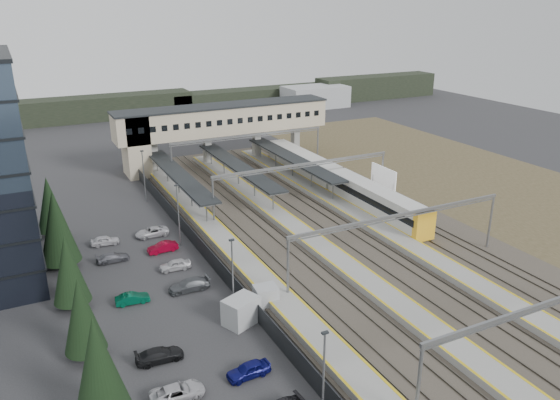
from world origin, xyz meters
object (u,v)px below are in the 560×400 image
footbridge (210,124)px  relay_cabin_near (241,311)px  train (337,181)px  billboard (383,178)px  relay_cabin_far (266,296)px

footbridge → relay_cabin_near: bearing=-106.8°
relay_cabin_near → train: 39.25m
relay_cabin_near → billboard: billboard is taller
relay_cabin_near → relay_cabin_far: bearing=28.8°
relay_cabin_near → train: train is taller
relay_cabin_near → footbridge: size_ratio=0.10×
relay_cabin_far → train: 35.44m
relay_cabin_near → relay_cabin_far: relay_cabin_near is taller
relay_cabin_near → footbridge: footbridge is taller
relay_cabin_far → billboard: size_ratio=0.41×
relay_cabin_far → train: size_ratio=0.06×
relay_cabin_near → relay_cabin_far: 4.00m
relay_cabin_far → footbridge: (12.18, 49.91, 6.87)m
relay_cabin_far → billboard: bearing=34.5°
footbridge → train: size_ratio=0.95×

